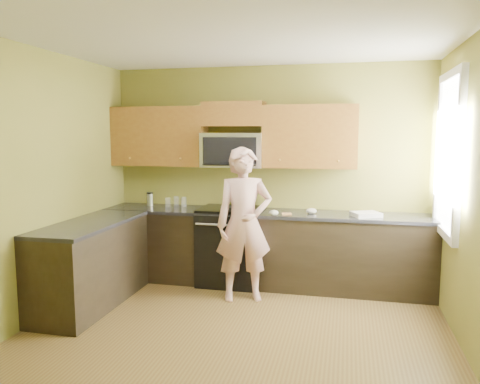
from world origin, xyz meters
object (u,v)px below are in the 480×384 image
(butter_tub, at_px, (247,211))
(woman, at_px, (244,224))
(stove, at_px, (231,246))
(frying_pan, at_px, (230,211))
(travel_mug, at_px, (150,206))
(microwave, at_px, (233,167))

(butter_tub, bearing_deg, woman, -81.25)
(stove, bearing_deg, butter_tub, -10.47)
(stove, distance_m, butter_tub, 0.49)
(frying_pan, bearing_deg, travel_mug, 167.38)
(stove, distance_m, microwave, 0.98)
(stove, height_order, travel_mug, travel_mug)
(microwave, distance_m, butter_tub, 0.59)
(woman, distance_m, frying_pan, 0.42)
(travel_mug, bearing_deg, frying_pan, -15.09)
(stove, height_order, butter_tub, butter_tub)
(frying_pan, xyz_separation_m, travel_mug, (-1.17, 0.32, -0.03))
(stove, xyz_separation_m, frying_pan, (0.04, -0.19, 0.47))
(woman, bearing_deg, butter_tub, 78.99)
(stove, height_order, microwave, microwave)
(stove, xyz_separation_m, woman, (0.28, -0.53, 0.38))
(stove, distance_m, frying_pan, 0.51)
(butter_tub, bearing_deg, travel_mug, 173.19)
(woman, xyz_separation_m, travel_mug, (-1.41, 0.65, 0.06))
(butter_tub, height_order, travel_mug, travel_mug)
(microwave, xyz_separation_m, travel_mug, (-1.13, -0.00, -0.53))
(frying_pan, bearing_deg, butter_tub, 46.05)
(butter_tub, bearing_deg, microwave, 141.62)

